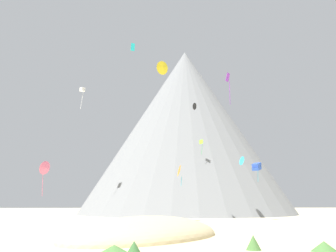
% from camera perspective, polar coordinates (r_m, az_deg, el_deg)
% --- Properties ---
extents(ground_plane, '(400.00, 400.00, 0.00)m').
position_cam_1_polar(ground_plane, '(25.28, -1.24, -18.86)').
color(ground_plane, beige).
extents(dune_foreground_left, '(20.07, 21.91, 3.88)m').
position_cam_1_polar(dune_foreground_left, '(35.33, -3.46, -16.80)').
color(dune_foreground_left, '#C6B284').
rests_on(dune_foreground_left, ground_plane).
extents(bush_scatter_east, '(2.26, 2.26, 0.44)m').
position_cam_1_polar(bush_scatter_east, '(25.53, -8.30, -18.17)').
color(bush_scatter_east, '#477238').
rests_on(bush_scatter_east, ground_plane).
extents(bush_near_right, '(2.47, 2.47, 0.68)m').
position_cam_1_polar(bush_near_right, '(27.33, 22.94, -16.72)').
color(bush_near_right, '#477238').
rests_on(bush_near_right, ground_plane).
extents(bush_mid_center, '(1.61, 1.61, 0.45)m').
position_cam_1_polar(bush_mid_center, '(44.99, 23.58, -14.49)').
color(bush_mid_center, '#568442').
rests_on(bush_mid_center, ground_plane).
extents(bush_far_left, '(1.32, 1.32, 0.99)m').
position_cam_1_polar(bush_far_left, '(26.76, 13.03, -17.11)').
color(bush_far_left, '#477238').
rests_on(bush_far_left, ground_plane).
extents(bush_ridge_crest, '(1.58, 1.58, 0.95)m').
position_cam_1_polar(bush_ridge_crest, '(22.59, -5.26, -18.45)').
color(bush_ridge_crest, '#386633').
rests_on(bush_ridge_crest, ground_plane).
extents(rock_massif, '(62.28, 62.28, 48.45)m').
position_cam_1_polar(rock_massif, '(108.72, 2.92, -0.96)').
color(rock_massif, slate).
rests_on(rock_massif, ground_plane).
extents(kite_blue_low, '(1.95, 1.95, 3.58)m').
position_cam_1_polar(kite_blue_low, '(71.11, 13.51, -6.12)').
color(kite_blue_low, blue).
extents(kite_black_mid, '(0.92, 1.44, 1.43)m').
position_cam_1_polar(kite_black_mid, '(73.81, 4.19, 3.04)').
color(kite_black_mid, black).
extents(kite_lime_mid, '(0.78, 0.87, 3.52)m').
position_cam_1_polar(kite_lime_mid, '(85.01, 5.16, -2.69)').
color(kite_lime_mid, '#8CD133').
extents(kite_rainbow_low, '(1.90, 2.33, 5.60)m').
position_cam_1_polar(kite_rainbow_low, '(63.52, -18.40, -6.21)').
color(kite_rainbow_low, '#E5668C').
extents(kite_cyan_low, '(1.20, 2.03, 1.93)m').
position_cam_1_polar(kite_cyan_low, '(79.60, 11.41, -5.30)').
color(kite_cyan_low, '#33BCDB').
extents(kite_orange_low, '(0.82, 2.05, 3.61)m').
position_cam_1_polar(kite_orange_low, '(65.26, 1.80, -6.95)').
color(kite_orange_low, orange).
extents(kite_white_high, '(1.27, 1.27, 5.10)m').
position_cam_1_polar(kite_white_high, '(86.73, -13.06, 5.43)').
color(kite_white_high, white).
extents(kite_yellow_mid, '(1.77, 1.32, 1.81)m').
position_cam_1_polar(kite_yellow_mid, '(49.52, -0.84, 8.96)').
color(kite_yellow_mid, yellow).
extents(kite_violet_mid, '(0.89, 0.56, 5.43)m').
position_cam_1_polar(kite_violet_mid, '(62.92, 9.28, 6.74)').
color(kite_violet_mid, purple).
extents(kite_teal_mid, '(0.55, 0.51, 1.27)m').
position_cam_1_polar(kite_teal_mid, '(51.07, -5.45, 12.03)').
color(kite_teal_mid, teal).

